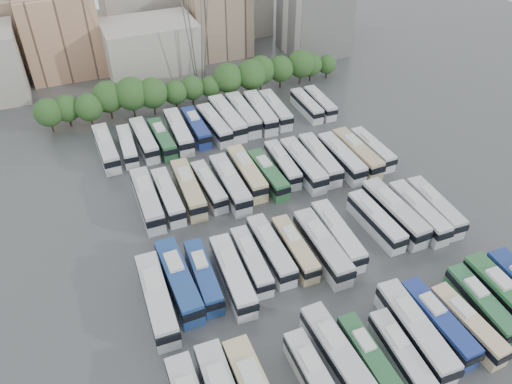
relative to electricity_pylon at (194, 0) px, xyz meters
name	(u,v)px	position (x,y,z in m)	size (l,w,h in m)	color
ground	(289,229)	(-2.00, -50.00, -18.66)	(220.00, 220.00, 0.00)	#424447
tree_line	(198,84)	(-2.74, -7.91, -14.23)	(64.28, 7.90, 8.30)	black
city_buildings	(133,24)	(-9.46, 21.86, -10.79)	(102.00, 35.00, 20.00)	#9E998E
electricity_pylon	(194,0)	(0.00, 0.00, 0.00)	(9.00, 6.91, 33.83)	slate
bus_r0_s4	(315,379)	(-10.40, -73.99, -16.93)	(2.49, 11.21, 3.51)	silver
bus_r0_s5	(338,356)	(-6.87, -72.62, -16.68)	(3.15, 12.90, 4.03)	silver
bus_r0_s6	(369,358)	(-3.72, -74.01, -17.00)	(2.52, 10.82, 3.38)	#2A643A
bus_r0_s7	(401,354)	(-0.15, -74.99, -16.99)	(2.92, 10.96, 3.41)	silver
bus_r0_s8	(415,331)	(2.95, -73.19, -16.63)	(3.52, 13.33, 4.14)	silver
bus_r0_s9	(438,322)	(6.31, -73.09, -16.83)	(2.77, 11.92, 3.73)	navy
bus_r0_s10	(467,324)	(9.42, -74.59, -16.96)	(2.95, 11.13, 3.46)	beige
bus_r0_s11	(481,304)	(12.94, -72.85, -16.93)	(3.02, 11.32, 3.52)	#2E6C41
bus_r0_s12	(505,298)	(16.14, -73.45, -16.65)	(3.16, 13.09, 4.09)	#2D6A3A
bus_r1_s0	(157,299)	(-23.37, -57.26, -16.61)	(3.32, 13.37, 4.17)	silver
bus_r1_s1	(179,280)	(-20.10, -55.37, -16.64)	(3.14, 13.18, 4.12)	navy
bus_r1_s2	(203,276)	(-16.93, -55.64, -16.90)	(2.99, 11.49, 3.57)	navy
bus_r1_s3	(233,275)	(-13.44, -57.13, -16.71)	(3.38, 12.76, 3.97)	silver
bus_r1_s4	(251,260)	(-10.18, -55.42, -16.93)	(2.92, 11.30, 3.52)	silver
bus_r1_s5	(271,250)	(-7.01, -54.71, -16.81)	(2.72, 12.06, 3.78)	silver
bus_r1_s6	(295,248)	(-3.80, -55.58, -16.93)	(2.66, 11.29, 3.53)	beige
bus_r1_s7	(322,247)	(-0.35, -56.96, -16.65)	(3.00, 13.05, 4.08)	silver
bus_r1_s8	(337,235)	(2.80, -55.63, -16.74)	(3.26, 12.55, 3.90)	silver
bus_r1_s10	(376,221)	(9.57, -55.05, -16.86)	(2.98, 11.78, 3.67)	silver
bus_r1_s11	(394,212)	(12.90, -54.69, -16.60)	(3.35, 13.44, 4.19)	silver
bus_r1_s12	(418,212)	(16.36, -55.84, -16.75)	(2.83, 12.44, 3.89)	silver
bus_r1_s13	(434,207)	(19.46, -55.74, -16.81)	(3.15, 12.10, 3.77)	silver
bus_r2_s1	(147,199)	(-20.16, -37.72, -16.64)	(3.08, 13.13, 4.11)	silver
bus_r2_s2	(168,196)	(-16.99, -37.92, -16.83)	(2.59, 11.89, 3.73)	silver
bus_r2_s3	(188,189)	(-13.59, -37.51, -16.69)	(3.19, 12.88, 4.02)	#C1B584
bus_r2_s4	(209,186)	(-10.31, -37.75, -16.94)	(2.83, 11.26, 3.51)	silver
bus_r2_s5	(230,183)	(-7.10, -38.77, -16.65)	(2.96, 13.06, 4.09)	silver
bus_r2_s6	(247,173)	(-3.53, -36.96, -16.72)	(2.87, 12.63, 3.96)	beige
bus_r2_s7	(268,174)	(-0.42, -38.47, -16.88)	(2.86, 11.62, 3.63)	#2D693A
bus_r2_s8	(282,164)	(3.02, -36.75, -16.91)	(2.98, 11.46, 3.57)	silver
bus_r2_s9	(303,164)	(6.01, -38.45, -16.66)	(2.89, 12.99, 4.07)	silver
bus_r2_s10	(320,159)	(9.38, -38.02, -16.72)	(3.33, 12.68, 3.94)	silver
bus_r2_s11	(341,158)	(13.02, -39.04, -16.74)	(2.84, 12.51, 3.92)	silver
bus_r2_s12	(357,153)	(16.15, -38.96, -16.69)	(3.07, 12.83, 4.01)	#C4B187
bus_r2_s13	(372,149)	(19.59, -38.49, -16.94)	(2.69, 11.20, 3.50)	silver
bus_r3_s0	(106,148)	(-23.64, -20.74, -16.73)	(3.01, 12.61, 3.94)	silver
bus_r3_s1	(127,146)	(-20.03, -21.04, -16.98)	(2.89, 11.02, 3.43)	white
bus_r3_s2	(144,139)	(-16.84, -20.37, -16.82)	(2.97, 12.01, 3.74)	silver
bus_r3_s3	(162,139)	(-13.76, -21.19, -16.91)	(2.80, 11.42, 3.56)	#2A643A
bus_r3_s4	(179,131)	(-10.38, -20.18, -16.70)	(3.15, 12.80, 3.99)	silver
bus_r3_s5	(196,127)	(-6.91, -19.68, -16.87)	(2.56, 11.66, 3.66)	navy
bus_r3_s6	(214,125)	(-3.51, -20.28, -16.78)	(3.29, 12.30, 3.82)	silver
bus_r3_s7	(227,118)	(-0.50, -19.15, -16.58)	(3.34, 13.61, 4.25)	silver
bus_r3_s8	(243,114)	(2.89, -18.80, -16.64)	(3.03, 13.14, 4.11)	silver
bus_r3_s9	(260,112)	(6.29, -19.33, -16.67)	(3.49, 13.07, 4.06)	silver
bus_r3_s10	(275,109)	(9.55, -19.28, -16.80)	(3.14, 12.20, 3.80)	silver
bus_r3_s12	(307,105)	(16.19, -19.83, -17.00)	(2.45, 10.80, 3.38)	silver
bus_r3_s13	(320,103)	(19.22, -19.84, -17.00)	(2.63, 10.84, 3.38)	silver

